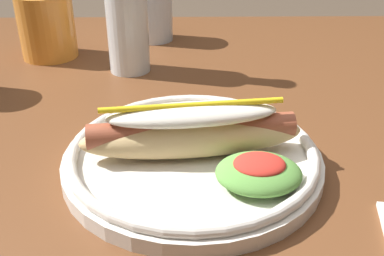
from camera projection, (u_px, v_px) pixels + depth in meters
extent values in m
cube|color=brown|center=(180.00, 114.00, 0.62)|extent=(1.38, 0.86, 0.04)
cylinder|color=silver|center=(192.00, 160.00, 0.47)|extent=(0.27, 0.27, 0.02)
torus|color=silver|center=(192.00, 151.00, 0.47)|extent=(0.26, 0.26, 0.01)
ellipsoid|color=tan|center=(192.00, 137.00, 0.46)|extent=(0.23, 0.07, 0.04)
cylinder|color=#9E4C33|center=(192.00, 130.00, 0.45)|extent=(0.21, 0.05, 0.03)
ellipsoid|color=silver|center=(192.00, 114.00, 0.45)|extent=(0.17, 0.06, 0.02)
cylinder|color=yellow|center=(192.00, 105.00, 0.44)|extent=(0.18, 0.03, 0.01)
ellipsoid|color=#5B9942|center=(259.00, 173.00, 0.42)|extent=(0.08, 0.07, 0.02)
ellipsoid|color=red|center=(259.00, 164.00, 0.41)|extent=(0.05, 0.04, 0.01)
cylinder|color=silver|center=(153.00, 9.00, 0.82)|extent=(0.07, 0.07, 0.11)
cylinder|color=orange|center=(47.00, 26.00, 0.75)|extent=(0.09, 0.09, 0.10)
cylinder|color=silver|center=(127.00, 18.00, 0.67)|extent=(0.06, 0.06, 0.17)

